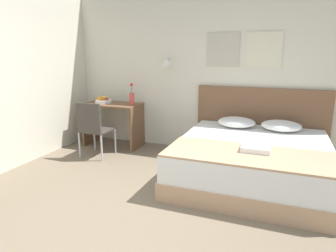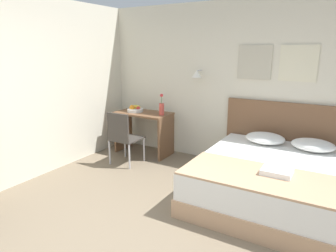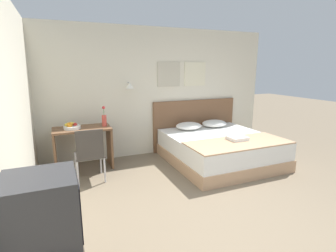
{
  "view_description": "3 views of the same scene",
  "coord_description": "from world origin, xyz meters",
  "views": [
    {
      "loc": [
        1.3,
        -1.99,
        1.67
      ],
      "look_at": [
        -0.11,
        1.66,
        0.7
      ],
      "focal_mm": 32.0,
      "sensor_mm": 36.0,
      "label": 1
    },
    {
      "loc": [
        1.58,
        -1.84,
        1.9
      ],
      "look_at": [
        -0.4,
        1.55,
        0.89
      ],
      "focal_mm": 32.0,
      "sensor_mm": 36.0,
      "label": 2
    },
    {
      "loc": [
        -1.88,
        -2.3,
        1.86
      ],
      "look_at": [
        -0.11,
        1.86,
        0.83
      ],
      "focal_mm": 28.0,
      "sensor_mm": 36.0,
      "label": 3
    }
  ],
  "objects": [
    {
      "name": "television",
      "position": [
        -2.04,
        -0.52,
        0.91
      ],
      "size": [
        0.48,
        0.44,
        0.51
      ],
      "color": "#2D2D30",
      "rests_on": "tv_stand"
    },
    {
      "name": "desk_chair",
      "position": [
        -1.47,
        1.88,
        0.52
      ],
      "size": [
        0.46,
        0.46,
        0.9
      ],
      "color": "#3D3833",
      "rests_on": "ground_plane"
    },
    {
      "name": "pillow_left",
      "position": [
        0.67,
        2.57,
        0.61
      ],
      "size": [
        0.57,
        0.47,
        0.15
      ],
      "color": "white",
      "rests_on": "bed"
    },
    {
      "name": "ground_plane",
      "position": [
        0.0,
        0.0,
        0.0
      ],
      "size": [
        24.0,
        24.0,
        0.0
      ],
      "primitive_type": "plane",
      "color": "#756651"
    },
    {
      "name": "headboard",
      "position": [
        1.0,
        2.89,
        0.56
      ],
      "size": [
        2.04,
        0.06,
        1.12
      ],
      "color": "brown",
      "rests_on": "ground_plane"
    },
    {
      "name": "wall_back",
      "position": [
        0.01,
        2.95,
        1.33
      ],
      "size": [
        5.4,
        0.31,
        2.65
      ],
      "color": "beige",
      "rests_on": "ground_plane"
    },
    {
      "name": "throw_blanket",
      "position": [
        1.0,
        1.28,
        0.55
      ],
      "size": [
        1.86,
        0.8,
        0.02
      ],
      "color": "tan",
      "rests_on": "bed"
    },
    {
      "name": "desk",
      "position": [
        -1.51,
        2.55,
        0.52
      ],
      "size": [
        1.01,
        0.56,
        0.78
      ],
      "color": "brown",
      "rests_on": "ground_plane"
    },
    {
      "name": "pillow_right",
      "position": [
        1.32,
        2.57,
        0.61
      ],
      "size": [
        0.57,
        0.47,
        0.15
      ],
      "color": "white",
      "rests_on": "bed"
    },
    {
      "name": "flower_vase",
      "position": [
        -1.11,
        2.53,
        0.91
      ],
      "size": [
        0.09,
        0.09,
        0.37
      ],
      "color": "#D14C42",
      "rests_on": "desk"
    },
    {
      "name": "folded_towel_near_foot",
      "position": [
        1.07,
        1.42,
        0.59
      ],
      "size": [
        0.32,
        0.29,
        0.06
      ],
      "color": "white",
      "rests_on": "throw_blanket"
    },
    {
      "name": "fruit_bowl",
      "position": [
        -1.68,
        2.53,
        0.82
      ],
      "size": [
        0.29,
        0.29,
        0.13
      ],
      "color": "silver",
      "rests_on": "desk"
    },
    {
      "name": "bed",
      "position": [
        1.0,
        1.86,
        0.27
      ],
      "size": [
        1.92,
        2.0,
        0.54
      ],
      "color": "tan",
      "rests_on": "ground_plane"
    }
  ]
}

